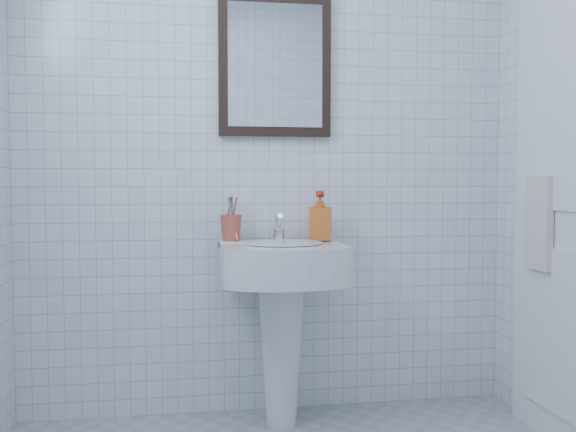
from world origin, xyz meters
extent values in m
cube|color=white|center=(0.00, 1.20, 1.25)|extent=(2.20, 0.02, 2.50)
cone|color=white|center=(0.02, 1.01, 0.32)|extent=(0.20, 0.20, 0.64)
cube|color=white|center=(0.02, 0.96, 0.70)|extent=(0.51, 0.37, 0.16)
cube|color=white|center=(0.02, 1.10, 0.77)|extent=(0.51, 0.09, 0.03)
cylinder|color=white|center=(0.02, 0.93, 0.79)|extent=(0.32, 0.32, 0.01)
cylinder|color=silver|center=(0.02, 1.08, 0.81)|extent=(0.05, 0.05, 0.05)
cylinder|color=silver|center=(0.02, 1.06, 0.87)|extent=(0.03, 0.09, 0.08)
cylinder|color=silver|center=(0.02, 1.10, 0.85)|extent=(0.03, 0.05, 0.09)
imported|color=#C44A13|center=(0.21, 1.08, 0.89)|extent=(0.11, 0.11, 0.21)
cube|color=black|center=(0.02, 1.18, 1.55)|extent=(0.50, 0.04, 0.62)
cube|color=silver|center=(0.02, 1.16, 1.55)|extent=(0.42, 0.00, 0.54)
cube|color=silver|center=(1.08, 0.55, 1.00)|extent=(0.04, 0.80, 2.00)
torus|color=silver|center=(1.06, 0.73, 1.05)|extent=(0.01, 0.18, 0.18)
cube|color=silver|center=(1.04, 0.73, 0.87)|extent=(0.03, 0.16, 0.38)
camera|label=1|loc=(-0.39, -1.66, 1.03)|focal=40.00mm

